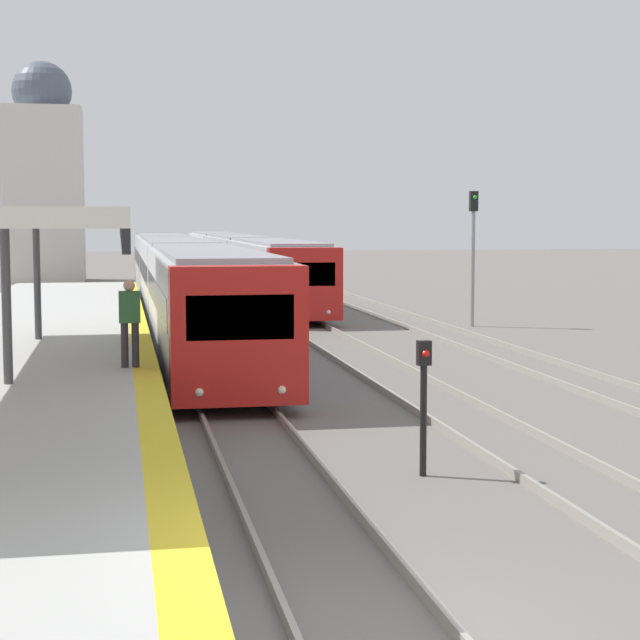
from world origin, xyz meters
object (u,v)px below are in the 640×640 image
(train_far, at_px, (239,260))
(signal_mast_far, at_px, (473,241))
(signal_post_near, at_px, (424,393))
(train_near, at_px, (177,274))
(person_on_platform, at_px, (130,318))

(train_far, relative_size, signal_mast_far, 8.87)
(signal_post_near, bearing_deg, train_near, 94.57)
(person_on_platform, xyz_separation_m, signal_mast_far, (12.03, 15.42, 1.11))
(person_on_platform, distance_m, signal_mast_far, 19.59)
(signal_post_near, relative_size, signal_mast_far, 0.42)
(train_far, xyz_separation_m, signal_post_near, (-1.98, -42.21, -0.39))
(signal_post_near, bearing_deg, train_far, 87.32)
(signal_mast_far, bearing_deg, train_near, 150.01)
(person_on_platform, bearing_deg, train_far, 80.50)
(person_on_platform, xyz_separation_m, train_far, (6.13, 36.62, -0.28))
(train_far, bearing_deg, train_near, -104.95)
(person_on_platform, distance_m, signal_post_near, 6.99)
(person_on_platform, relative_size, train_far, 0.04)
(train_near, height_order, signal_mast_far, signal_mast_far)
(signal_mast_far, bearing_deg, person_on_platform, -127.95)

